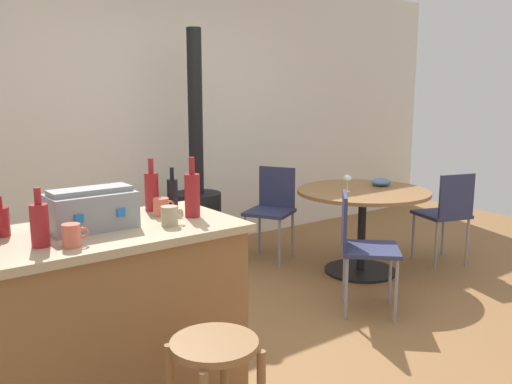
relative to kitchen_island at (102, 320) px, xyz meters
The scene contains 20 objects.
ground_plane 1.43m from the kitchen_island, ahead, with size 8.80×8.80×0.00m, color olive.
back_wall 2.82m from the kitchen_island, 59.73° to the left, with size 8.00×0.10×2.70m, color silver.
kitchen_island is the anchor object (origin of this frame).
wooden_stool 0.82m from the kitchen_island, 80.09° to the right, with size 0.35×0.35×0.63m.
dining_table 2.68m from the kitchen_island, 14.19° to the left, with size 1.14×1.14×0.74m.
folding_chair_near 2.66m from the kitchen_island, 32.98° to the left, with size 0.54×0.54×0.86m.
folding_chair_far 1.95m from the kitchen_island, ahead, with size 0.57×0.57×0.86m.
folding_chair_left 3.39m from the kitchen_island, ahead, with size 0.50×0.50×0.86m.
wood_stove 2.38m from the kitchen_island, 47.68° to the left, with size 0.44×0.45×2.11m.
toolbox 0.56m from the kitchen_island, 105.60° to the left, with size 0.40×0.24×0.20m.
bottle_0 0.77m from the kitchen_island, ahead, with size 0.08×0.08×0.32m.
bottle_1 0.68m from the kitchen_island, 158.07° to the left, with size 0.08×0.08×0.19m.
bottle_2 0.77m from the kitchen_island, 19.36° to the left, with size 0.06×0.06×0.24m.
bottle_4 0.65m from the kitchen_island, 157.08° to the right, with size 0.08×0.08×0.26m.
bottle_5 0.74m from the kitchen_island, 29.79° to the left, with size 0.08×0.08×0.29m.
cup_0 0.59m from the kitchen_island, 132.28° to the right, with size 0.11×0.08×0.10m.
cup_1 0.62m from the kitchen_island, 21.46° to the right, with size 0.12×0.08×0.10m.
cup_3 0.65m from the kitchen_island, 13.20° to the left, with size 0.12×0.08×0.09m.
wine_glass 2.56m from the kitchen_island, 15.76° to the left, with size 0.07×0.07×0.14m.
serving_bowl 2.98m from the kitchen_island, 13.73° to the left, with size 0.18×0.18×0.07m, color #4C7099.
Camera 1 is at (-2.28, -2.56, 1.60)m, focal length 38.62 mm.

